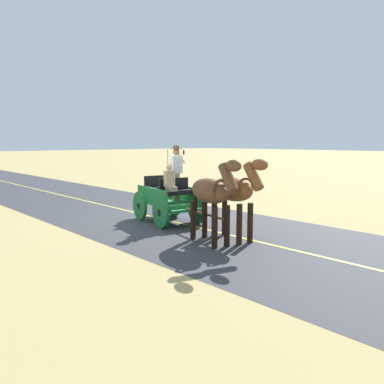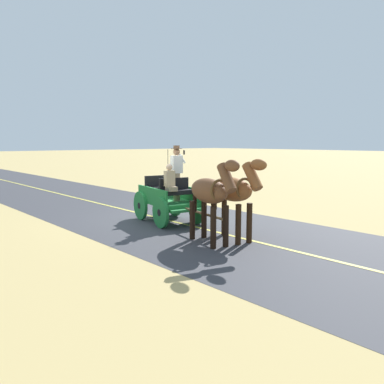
# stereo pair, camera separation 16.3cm
# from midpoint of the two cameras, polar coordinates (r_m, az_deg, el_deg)

# --- Properties ---
(ground_plane) EXTENTS (200.00, 200.00, 0.00)m
(ground_plane) POSITION_cam_midpoint_polar(r_m,az_deg,el_deg) (13.64, -4.81, -3.87)
(ground_plane) COLOR tan
(road_surface) EXTENTS (6.29, 160.00, 0.01)m
(road_surface) POSITION_cam_midpoint_polar(r_m,az_deg,el_deg) (13.64, -4.81, -3.85)
(road_surface) COLOR #38383D
(road_surface) RESTS_ON ground
(road_centre_stripe) EXTENTS (0.12, 160.00, 0.00)m
(road_centre_stripe) POSITION_cam_midpoint_polar(r_m,az_deg,el_deg) (13.64, -4.81, -3.83)
(road_centre_stripe) COLOR #DBCC4C
(road_centre_stripe) RESTS_ON road_surface
(horse_drawn_carriage) EXTENTS (1.84, 4.51, 2.50)m
(horse_drawn_carriage) POSITION_cam_midpoint_polar(r_m,az_deg,el_deg) (12.97, -3.70, -0.78)
(horse_drawn_carriage) COLOR #1E7233
(horse_drawn_carriage) RESTS_ON ground
(horse_near_side) EXTENTS (0.80, 2.15, 2.21)m
(horse_near_side) POSITION_cam_midpoint_polar(r_m,az_deg,el_deg) (10.55, 5.68, 0.12)
(horse_near_side) COLOR brown
(horse_near_side) RESTS_ON ground
(horse_off_side) EXTENTS (0.90, 2.15, 2.21)m
(horse_off_side) POSITION_cam_midpoint_polar(r_m,az_deg,el_deg) (10.13, 2.40, -0.15)
(horse_off_side) COLOR brown
(horse_off_side) RESTS_ON ground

